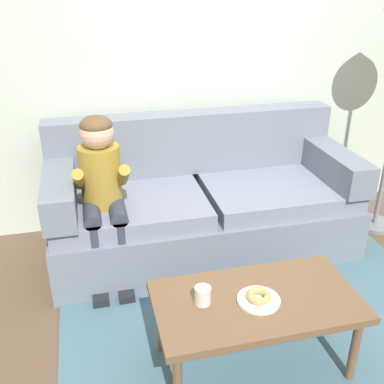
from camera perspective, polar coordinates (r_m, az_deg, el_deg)
name	(u,v)px	position (r m, az deg, el deg)	size (l,w,h in m)	color
ground	(259,314)	(2.88, 8.40, -14.95)	(10.00, 10.00, 0.00)	brown
wall_back	(202,44)	(3.55, 1.25, 18.16)	(8.00, 0.10, 2.80)	beige
area_rug	(275,342)	(2.71, 10.42, -18.13)	(2.35, 1.88, 0.01)	#476675
couch	(202,204)	(3.32, 1.23, -1.56)	(2.15, 0.90, 0.95)	slate
coffee_table	(256,306)	(2.33, 8.08, -14.01)	(1.01, 0.54, 0.43)	brown
person_child	(102,185)	(2.90, -11.27, 0.87)	(0.34, 0.58, 1.10)	olive
plate	(259,300)	(2.28, 8.37, -13.30)	(0.21, 0.21, 0.01)	white
donut	(259,296)	(2.26, 8.42, -12.81)	(0.12, 0.12, 0.04)	tan
mug	(203,295)	(2.22, 1.36, -12.88)	(0.08, 0.08, 0.09)	silver
toy_controller	(325,294)	(3.08, 16.38, -12.21)	(0.23, 0.09, 0.05)	red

